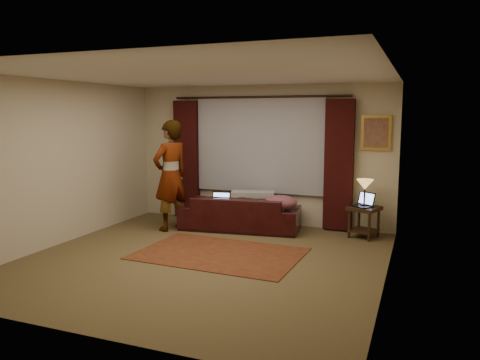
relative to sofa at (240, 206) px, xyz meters
name	(u,v)px	position (x,y,z in m)	size (l,w,h in m)	color
floor	(203,260)	(0.16, -1.85, -0.43)	(5.00, 5.00, 0.01)	brown
ceiling	(201,74)	(0.16, -1.85, 2.17)	(5.00, 5.00, 0.02)	silver
wall_back	(260,155)	(0.16, 0.65, 0.87)	(5.00, 0.02, 2.60)	beige
wall_front	(80,200)	(0.16, -4.35, 0.87)	(5.00, 0.02, 2.60)	beige
wall_left	(60,163)	(-2.34, -1.85, 0.87)	(0.02, 5.00, 2.60)	beige
wall_right	(389,178)	(2.66, -1.85, 0.87)	(0.02, 5.00, 2.60)	beige
sheer_curtain	(259,145)	(0.16, 0.59, 1.07)	(2.50, 0.05, 1.80)	#97969E
drape_left	(187,159)	(-1.34, 0.54, 0.75)	(0.50, 0.14, 2.30)	black
drape_right	(339,165)	(1.66, 0.54, 0.75)	(0.50, 0.14, 2.30)	black
curtain_rod	(259,97)	(0.16, 0.54, 1.95)	(0.04, 0.04, 3.40)	black
picture_frame	(376,133)	(2.26, 0.62, 1.32)	(0.50, 0.04, 0.60)	gold
sofa	(240,206)	(0.00, 0.00, 0.00)	(2.13, 0.92, 0.86)	black
throw_blanket	(253,181)	(0.17, 0.20, 0.43)	(0.77, 0.31, 0.09)	#9C9B94
clothing_pile	(281,203)	(0.78, -0.05, 0.12)	(0.57, 0.44, 0.24)	brown
laptop_sofa	(220,200)	(-0.31, -0.19, 0.12)	(0.33, 0.36, 0.24)	black
area_rug	(219,254)	(0.27, -1.52, -0.42)	(2.39, 1.59, 0.01)	#612E17
end_table	(364,222)	(2.16, 0.22, -0.16)	(0.46, 0.46, 0.53)	black
tiffany_lamp	(365,193)	(2.14, 0.26, 0.33)	(0.28, 0.28, 0.45)	olive
laptop_table	(362,200)	(2.11, 0.18, 0.23)	(0.33, 0.36, 0.24)	black
person	(171,176)	(-1.14, -0.47, 0.55)	(0.58, 0.58, 1.96)	#9C9B94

